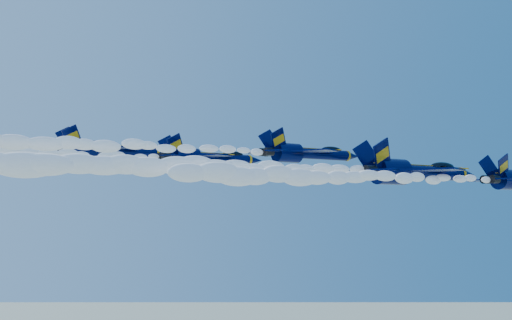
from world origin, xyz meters
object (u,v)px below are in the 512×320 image
jet_third (307,153)px  jet_fifth (109,150)px  jet_fourth (207,157)px  jet_second (414,172)px

jet_third → jet_fifth: jet_fifth is taller
jet_fourth → jet_fifth: (-10.67, 7.52, 1.03)m
jet_third → jet_fifth: 26.61m
jet_fourth → jet_fifth: jet_fifth is taller
jet_second → jet_third: jet_third is taller
jet_fourth → jet_second: bearing=-51.6°
jet_fifth → jet_second: bearing=-46.2°
jet_second → jet_third: 12.96m
jet_third → jet_fifth: (-17.93, 19.64, 0.96)m
jet_fourth → jet_third: bearing=-59.1°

